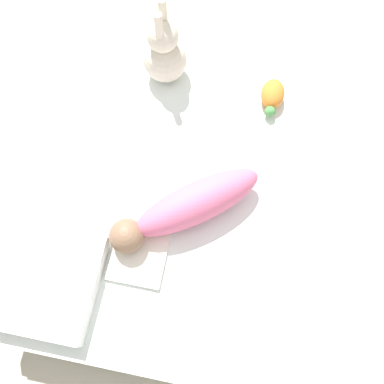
{
  "coord_description": "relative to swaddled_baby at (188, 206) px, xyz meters",
  "views": [
    {
      "loc": [
        0.54,
        0.13,
        1.65
      ],
      "look_at": [
        0.05,
        0.03,
        0.28
      ],
      "focal_mm": 35.0,
      "sensor_mm": 36.0,
      "label": 1
    }
  ],
  "objects": [
    {
      "name": "ground_plane",
      "position": [
        -0.12,
        -0.03,
        -0.32
      ],
      "size": [
        12.0,
        12.0,
        0.0
      ],
      "primitive_type": "plane",
      "color": "#B2A893"
    },
    {
      "name": "bed_mattress",
      "position": [
        -0.12,
        -0.03,
        -0.2
      ],
      "size": [
        1.44,
        1.09,
        0.23
      ],
      "color": "white",
      "rests_on": "ground_plane"
    },
    {
      "name": "burp_cloth",
      "position": [
        0.19,
        -0.15,
        -0.07
      ],
      "size": [
        0.24,
        0.21,
        0.02
      ],
      "color": "white",
      "rests_on": "bed_mattress"
    },
    {
      "name": "swaddled_baby",
      "position": [
        0.0,
        0.0,
        0.0
      ],
      "size": [
        0.46,
        0.55,
        0.17
      ],
      "rotation": [
        0.0,
        0.0,
        5.36
      ],
      "color": "pink",
      "rests_on": "bed_mattress"
    },
    {
      "name": "pillow",
      "position": [
        0.36,
        -0.45,
        -0.05
      ],
      "size": [
        0.38,
        0.36,
        0.08
      ],
      "color": "white",
      "rests_on": "bed_mattress"
    },
    {
      "name": "bunny_plush",
      "position": [
        -0.63,
        -0.23,
        0.05
      ],
      "size": [
        0.19,
        0.19,
        0.38
      ],
      "color": "beige",
      "rests_on": "bed_mattress"
    },
    {
      "name": "turtle_plush",
      "position": [
        -0.58,
        0.26,
        -0.04
      ],
      "size": [
        0.18,
        0.1,
        0.09
      ],
      "color": "orange",
      "rests_on": "bed_mattress"
    }
  ]
}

